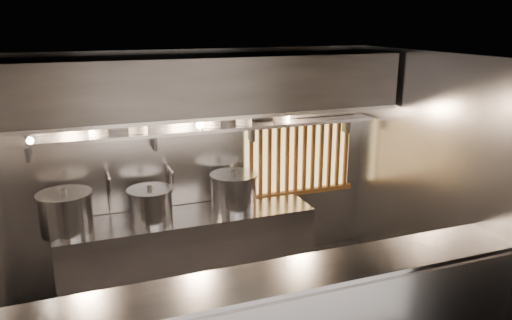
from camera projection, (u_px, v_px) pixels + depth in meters
ceiling at (242, 58)px, 4.45m from camera, size 4.50×4.50×0.00m
wall_back at (203, 164)px, 6.18m from camera, size 4.50×0.00×4.50m
wall_right at (432, 179)px, 5.60m from camera, size 0.00×3.00×3.00m
cooking_bench at (189, 250)px, 6.01m from camera, size 3.00×0.70×0.90m
bowl_shelf at (206, 129)px, 5.89m from camera, size 4.40×0.34×0.04m
exhaust_hood at (210, 85)px, 5.54m from camera, size 4.40×0.81×0.65m
wood_screen at (299, 157)px, 6.59m from camera, size 1.56×0.09×1.04m
faucet_left at (109, 185)px, 5.70m from camera, size 0.04×0.30×0.50m
faucet_right at (170, 178)px, 5.94m from camera, size 0.04×0.30×0.50m
heat_lamp at (26, 135)px, 4.77m from camera, size 0.25×0.35×0.20m
pendant_bulb at (200, 125)px, 5.73m from camera, size 0.09×0.09×0.19m
stock_pot_left at (66, 212)px, 5.37m from camera, size 0.65×0.65×0.49m
stock_pot_mid at (151, 205)px, 5.68m from camera, size 0.62×0.62×0.43m
stock_pot_right at (234, 191)px, 6.05m from camera, size 0.63×0.63×0.48m
bowl_stack_0 at (99, 131)px, 5.46m from camera, size 0.23×0.23×0.09m
bowl_stack_1 at (138, 129)px, 5.61m from camera, size 0.23×0.23×0.09m
bowl_stack_2 at (212, 120)px, 5.89m from camera, size 0.22×0.22×0.17m
bowl_stack_3 at (244, 118)px, 6.02m from camera, size 0.21×0.21×0.17m
bowl_stack_4 at (281, 118)px, 6.20m from camera, size 0.23×0.23×0.09m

